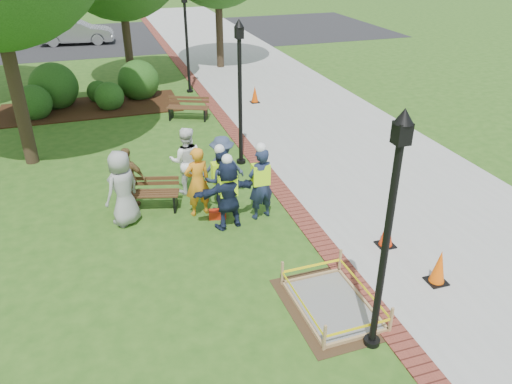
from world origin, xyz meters
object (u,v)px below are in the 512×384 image
object	(u,v)px
hivis_worker_a	(228,192)
bench_near	(149,200)
hivis_worker_b	(261,182)
hivis_worker_c	(220,178)
lamp_near	(389,221)
wet_concrete_pad	(333,297)
cone_front	(439,268)

from	to	relation	value
hivis_worker_a	bench_near	bearing A→B (deg)	140.36
hivis_worker_b	hivis_worker_c	distance (m)	1.08
lamp_near	hivis_worker_c	world-z (taller)	lamp_near
bench_near	hivis_worker_b	world-z (taller)	hivis_worker_b
hivis_worker_c	lamp_near	bearing A→B (deg)	-76.42
lamp_near	hivis_worker_c	bearing A→B (deg)	103.58
wet_concrete_pad	hivis_worker_b	distance (m)	3.70
wet_concrete_pad	hivis_worker_b	world-z (taller)	hivis_worker_b
lamp_near	cone_front	bearing A→B (deg)	27.39
wet_concrete_pad	hivis_worker_b	size ratio (longest dim) A/B	1.17
hivis_worker_a	wet_concrete_pad	bearing A→B (deg)	-72.25
bench_near	lamp_near	world-z (taller)	lamp_near
lamp_near	hivis_worker_c	size ratio (longest dim) A/B	2.38
cone_front	hivis_worker_b	distance (m)	4.47
hivis_worker_a	hivis_worker_b	distance (m)	0.89
hivis_worker_c	hivis_worker_a	bearing A→B (deg)	-92.39
bench_near	lamp_near	distance (m)	7.04
hivis_worker_b	hivis_worker_c	bearing A→B (deg)	140.75
cone_front	hivis_worker_c	size ratio (longest dim) A/B	0.43
wet_concrete_pad	hivis_worker_c	distance (m)	4.48
hivis_worker_b	cone_front	bearing A→B (deg)	-54.59
lamp_near	hivis_worker_b	bearing A→B (deg)	95.69
cone_front	wet_concrete_pad	bearing A→B (deg)	-179.82
hivis_worker_c	bench_near	bearing A→B (deg)	162.17
bench_near	cone_front	distance (m)	7.08
bench_near	cone_front	size ratio (longest dim) A/B	2.06
bench_near	hivis_worker_a	xyz separation A→B (m)	(1.72, -1.42, 0.68)
cone_front	hivis_worker_c	distance (m)	5.50
hivis_worker_a	hivis_worker_b	bearing A→B (deg)	11.65
wet_concrete_pad	cone_front	distance (m)	2.34
wet_concrete_pad	cone_front	bearing A→B (deg)	0.18
wet_concrete_pad	bench_near	size ratio (longest dim) A/B	1.47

